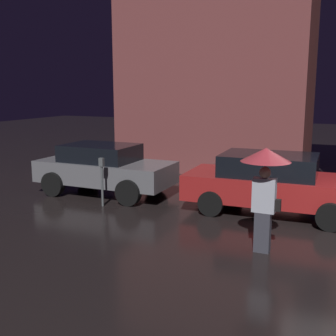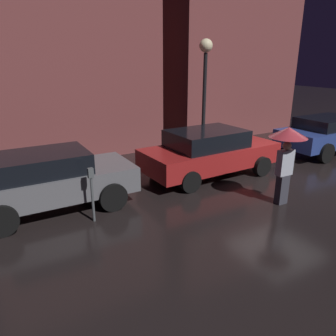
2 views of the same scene
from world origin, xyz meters
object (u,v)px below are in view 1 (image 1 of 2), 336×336
Objects in this scene: pedestrian_with_umbrella at (265,173)px; parking_meter at (102,177)px; parked_car_red at (273,182)px; parked_car_grey at (104,168)px.

pedestrian_with_umbrella is 1.55× the size of parking_meter.
parking_meter is (-4.16, -1.25, 0.03)m from parked_car_red.
parking_meter is (-4.46, 1.44, -0.72)m from pedestrian_with_umbrella.
parked_car_red is at bearing 16.77° from parking_meter.
parking_meter is at bearing 163.16° from pedestrian_with_umbrella.
parked_car_grey is 2.00× the size of pedestrian_with_umbrella.
parked_car_grey reaches higher than parking_meter.
parked_car_grey is 0.89× the size of parked_car_red.
parked_car_red is 3.46× the size of parking_meter.
parked_car_grey is at bearing 154.13° from pedestrian_with_umbrella.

